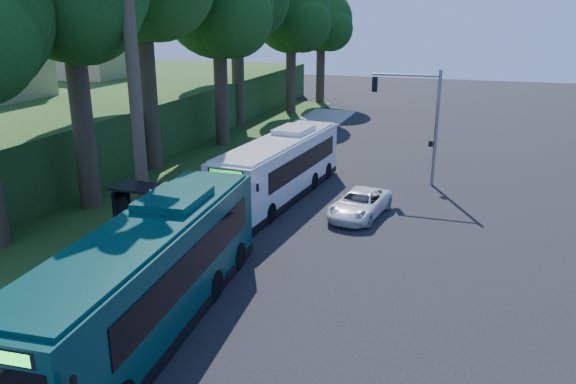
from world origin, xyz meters
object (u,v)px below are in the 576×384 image
(bus_shelter, at_px, (145,201))
(white_bus, at_px, (281,166))
(pickup, at_px, (360,204))
(teal_bus, at_px, (150,273))

(bus_shelter, xyz_separation_m, white_bus, (3.96, 7.84, -0.01))
(pickup, bearing_deg, teal_bus, -100.02)
(teal_bus, relative_size, pickup, 2.84)
(teal_bus, height_order, pickup, teal_bus)
(white_bus, xyz_separation_m, pickup, (4.96, -1.82, -1.13))
(teal_bus, distance_m, pickup, 13.62)
(white_bus, height_order, pickup, white_bus)
(bus_shelter, relative_size, pickup, 0.67)
(bus_shelter, distance_m, teal_bus, 8.13)
(bus_shelter, bearing_deg, pickup, 34.02)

